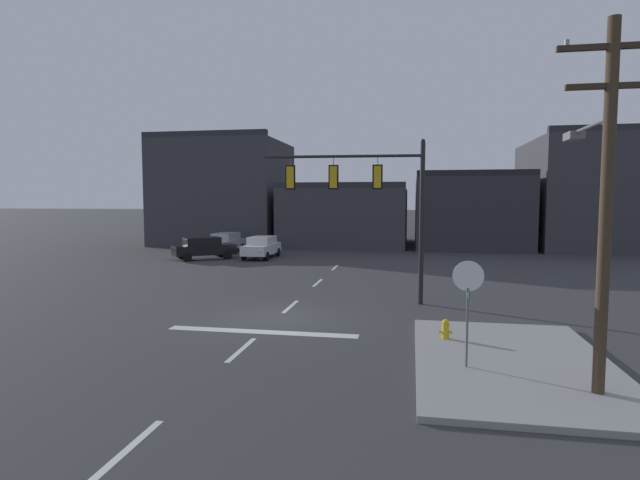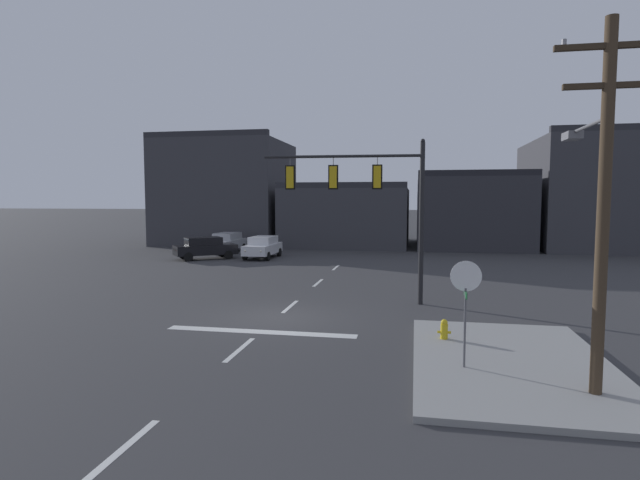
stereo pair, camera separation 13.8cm
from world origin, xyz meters
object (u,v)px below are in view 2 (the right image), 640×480
(signal_mast_near_side, at_px, (370,192))
(stop_sign, at_px, (466,288))
(car_lot_farside, at_px, (205,247))
(car_lot_middle, at_px, (263,247))
(car_lot_nearside, at_px, (227,242))
(utility_pole, at_px, (601,192))
(fire_hydrant, at_px, (444,333))

(signal_mast_near_side, height_order, stop_sign, signal_mast_near_side)
(car_lot_farside, bearing_deg, car_lot_middle, 19.30)
(car_lot_middle, bearing_deg, car_lot_farside, -160.70)
(car_lot_nearside, bearing_deg, utility_pole, -55.12)
(signal_mast_near_side, bearing_deg, stop_sign, -69.09)
(car_lot_nearside, xyz_separation_m, car_lot_middle, (4.12, -3.36, 0.00))
(car_lot_nearside, bearing_deg, car_lot_farside, -88.27)
(car_lot_farside, distance_m, utility_pole, 29.81)
(stop_sign, xyz_separation_m, utility_pole, (2.64, -1.06, 2.36))
(signal_mast_near_side, distance_m, car_lot_middle, 17.90)
(car_lot_middle, distance_m, utility_pole, 28.61)
(car_lot_farside, relative_size, fire_hydrant, 6.09)
(stop_sign, relative_size, car_lot_farside, 0.62)
(signal_mast_near_side, height_order, utility_pole, utility_pole)
(signal_mast_near_side, xyz_separation_m, stop_sign, (3.12, -8.17, -2.49))
(stop_sign, distance_m, car_lot_nearside, 31.13)
(car_lot_farside, xyz_separation_m, fire_hydrant, (15.99, -19.09, -0.53))
(car_lot_nearside, relative_size, fire_hydrant, 6.02)
(signal_mast_near_side, bearing_deg, utility_pole, -58.02)
(car_lot_farside, bearing_deg, signal_mast_near_side, -45.50)
(car_lot_nearside, distance_m, fire_hydrant, 28.80)
(car_lot_middle, bearing_deg, fire_hydrant, -59.59)
(car_lot_middle, bearing_deg, stop_sign, -61.74)
(car_lot_farside, distance_m, fire_hydrant, 24.91)
(fire_hydrant, bearing_deg, utility_pole, -50.26)
(utility_pole, relative_size, fire_hydrant, 10.79)
(utility_pole, bearing_deg, fire_hydrant, 129.74)
(car_lot_farside, bearing_deg, stop_sign, -52.92)
(car_lot_nearside, distance_m, utility_pole, 33.65)
(signal_mast_near_side, bearing_deg, car_lot_farside, 134.50)
(utility_pole, xyz_separation_m, fire_hydrant, (-2.99, 3.60, -4.17))
(signal_mast_near_side, bearing_deg, fire_hydrant, -63.81)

